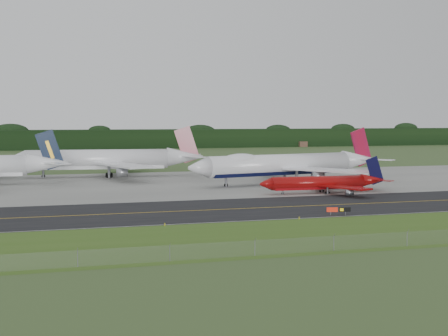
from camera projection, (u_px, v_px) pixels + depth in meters
ground at (262, 205)px, 137.48m from camera, size 600.00×600.00×0.00m
grass_verge at (332, 233)px, 103.93m from camera, size 400.00×30.00×0.01m
taxiway at (268, 207)px, 133.64m from camera, size 400.00×32.00×0.02m
apron at (205, 182)px, 186.37m from camera, size 400.00×78.00×0.01m
taxiway_centreline at (268, 207)px, 133.64m from camera, size 400.00×0.40×0.00m
taxiway_edge_line at (296, 218)px, 118.78m from camera, size 400.00×0.25×0.00m
perimeter_fence at (371, 241)px, 91.38m from camera, size 320.00×0.10×320.00m
horizon_treeline at (120, 140)px, 399.49m from camera, size 700.00×25.00×12.00m
jet_ba_747 at (287, 165)px, 182.57m from camera, size 64.63×52.76×16.34m
jet_red_737 at (324, 183)px, 159.73m from camera, size 34.42×28.14×9.31m
jet_star_tail at (108, 160)px, 203.72m from camera, size 63.23×52.66×16.67m
taxiway_sign at (339, 210)px, 122.74m from camera, size 4.68×1.22×1.59m
edge_marker_left at (165, 224)px, 110.81m from camera, size 0.16×0.16×0.50m
edge_marker_center at (299, 218)px, 117.86m from camera, size 0.16×0.16×0.50m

